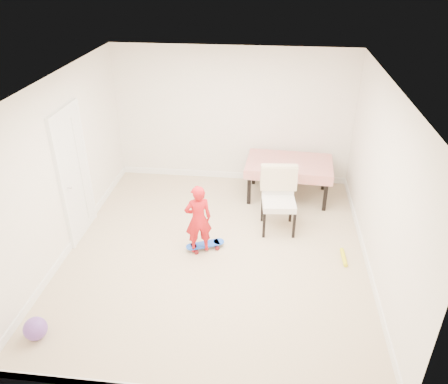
# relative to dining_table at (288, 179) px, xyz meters

# --- Properties ---
(ground) EXTENTS (5.00, 5.00, 0.00)m
(ground) POSITION_rel_dining_table_xyz_m (-1.10, -1.86, -0.36)
(ground) COLOR tan
(ground) RESTS_ON ground
(ceiling) EXTENTS (4.50, 5.00, 0.04)m
(ceiling) POSITION_rel_dining_table_xyz_m (-1.10, -1.86, 2.22)
(ceiling) COLOR silver
(ceiling) RESTS_ON wall_back
(wall_back) EXTENTS (4.50, 0.04, 2.60)m
(wall_back) POSITION_rel_dining_table_xyz_m (-1.10, 0.62, 0.94)
(wall_back) COLOR white
(wall_back) RESTS_ON ground
(wall_front) EXTENTS (4.50, 0.04, 2.60)m
(wall_front) POSITION_rel_dining_table_xyz_m (-1.10, -4.34, 0.94)
(wall_front) COLOR white
(wall_front) RESTS_ON ground
(wall_left) EXTENTS (0.04, 5.00, 2.60)m
(wall_left) POSITION_rel_dining_table_xyz_m (-3.33, -1.86, 0.94)
(wall_left) COLOR white
(wall_left) RESTS_ON ground
(wall_right) EXTENTS (0.04, 5.00, 2.60)m
(wall_right) POSITION_rel_dining_table_xyz_m (1.13, -1.86, 0.94)
(wall_right) COLOR white
(wall_right) RESTS_ON ground
(door) EXTENTS (0.11, 0.94, 2.11)m
(door) POSITION_rel_dining_table_xyz_m (-3.32, -1.56, 0.67)
(door) COLOR white
(door) RESTS_ON ground
(baseboard_back) EXTENTS (4.50, 0.02, 0.12)m
(baseboard_back) POSITION_rel_dining_table_xyz_m (-1.10, 0.63, -0.30)
(baseboard_back) COLOR white
(baseboard_back) RESTS_ON ground
(baseboard_left) EXTENTS (0.02, 5.00, 0.12)m
(baseboard_left) POSITION_rel_dining_table_xyz_m (-3.34, -1.86, -0.30)
(baseboard_left) COLOR white
(baseboard_left) RESTS_ON ground
(baseboard_right) EXTENTS (0.02, 5.00, 0.12)m
(baseboard_right) POSITION_rel_dining_table_xyz_m (1.14, -1.86, -0.30)
(baseboard_right) COLOR white
(baseboard_right) RESTS_ON ground
(dining_table) EXTENTS (1.58, 1.05, 0.71)m
(dining_table) POSITION_rel_dining_table_xyz_m (0.00, 0.00, 0.00)
(dining_table) COLOR #AC0916
(dining_table) RESTS_ON ground
(dining_chair) EXTENTS (0.64, 0.71, 1.07)m
(dining_chair) POSITION_rel_dining_table_xyz_m (-0.17, -1.12, 0.18)
(dining_chair) COLOR silver
(dining_chair) RESTS_ON ground
(skateboard) EXTENTS (0.64, 0.45, 0.09)m
(skateboard) POSITION_rel_dining_table_xyz_m (-1.27, -1.80, -0.31)
(skateboard) COLOR blue
(skateboard) RESTS_ON ground
(child) EXTENTS (0.47, 0.39, 1.11)m
(child) POSITION_rel_dining_table_xyz_m (-1.35, -1.88, 0.20)
(child) COLOR red
(child) RESTS_ON ground
(balloon) EXTENTS (0.28, 0.28, 0.28)m
(balloon) POSITION_rel_dining_table_xyz_m (-3.01, -3.77, -0.22)
(balloon) COLOR #6F44A5
(balloon) RESTS_ON ground
(foam_toy) EXTENTS (0.07, 0.40, 0.06)m
(foam_toy) POSITION_rel_dining_table_xyz_m (0.83, -1.82, -0.33)
(foam_toy) COLOR yellow
(foam_toy) RESTS_ON ground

